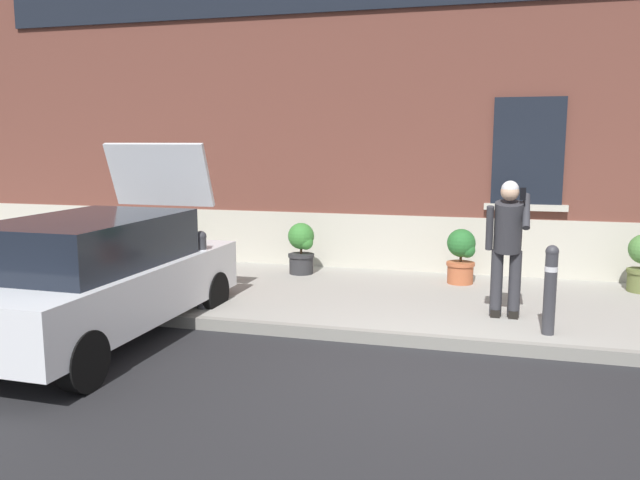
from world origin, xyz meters
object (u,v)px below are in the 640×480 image
at_px(bollard_near_person, 550,287).
at_px(planter_terracotta, 461,255).
at_px(planter_cream, 163,240).
at_px(hatchback_car_white, 98,275).
at_px(person_on_phone, 507,240).
at_px(bollard_far_left, 202,267).
at_px(planter_charcoal, 302,247).

xyz_separation_m(bollard_near_person, planter_terracotta, (-1.12, 2.45, -0.11)).
bearing_deg(planter_cream, planter_terracotta, -1.22).
bearing_deg(hatchback_car_white, person_on_phone, 20.48).
bearing_deg(planter_terracotta, hatchback_car_white, -137.83).
distance_m(hatchback_car_white, bollard_far_left, 1.41).
distance_m(planter_cream, planter_terracotta, 5.25).
bearing_deg(person_on_phone, bollard_far_left, 173.71).
distance_m(bollard_near_person, planter_charcoal, 4.50).
height_order(bollard_far_left, planter_charcoal, bollard_far_left).
bearing_deg(bollard_far_left, bollard_near_person, 0.00).
relative_size(hatchback_car_white, bollard_near_person, 3.92).
height_order(person_on_phone, planter_charcoal, person_on_phone).
relative_size(hatchback_car_white, planter_charcoal, 4.76).
relative_size(bollard_far_left, planter_cream, 1.22).
xyz_separation_m(hatchback_car_white, person_on_phone, (4.65, 1.74, 0.35)).
bearing_deg(planter_terracotta, planter_charcoal, 179.03).
relative_size(person_on_phone, planter_terracotta, 2.02).
xyz_separation_m(bollard_far_left, planter_charcoal, (0.62, 2.50, -0.11)).
distance_m(bollard_far_left, person_on_phone, 3.94).
distance_m(hatchback_car_white, bollard_near_person, 5.26).
bearing_deg(planter_charcoal, person_on_phone, -30.76).
distance_m(person_on_phone, planter_cream, 6.24).
xyz_separation_m(bollard_near_person, planter_cream, (-6.36, 2.56, -0.11)).
height_order(planter_charcoal, planter_terracotta, same).
bearing_deg(hatchback_car_white, bollard_near_person, 12.94).
distance_m(bollard_near_person, bollard_far_left, 4.36).
height_order(bollard_near_person, planter_charcoal, bollard_near_person).
relative_size(person_on_phone, planter_cream, 2.02).
relative_size(bollard_far_left, planter_terracotta, 1.22).
bearing_deg(person_on_phone, planter_cream, 146.70).
height_order(hatchback_car_white, planter_cream, hatchback_car_white).
bearing_deg(bollard_near_person, planter_charcoal, 146.27).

